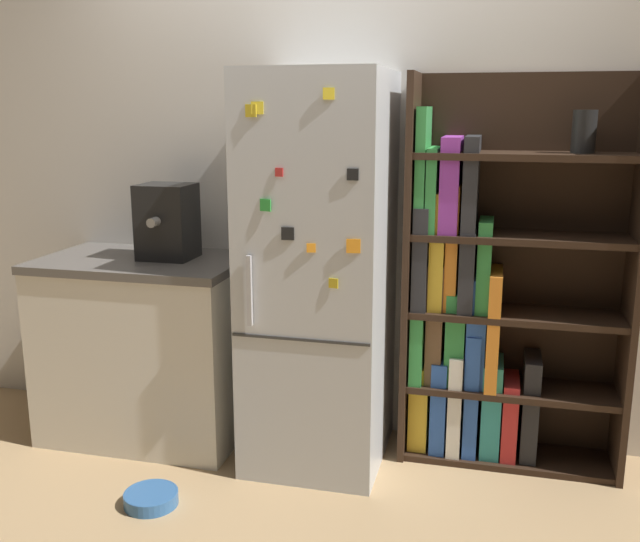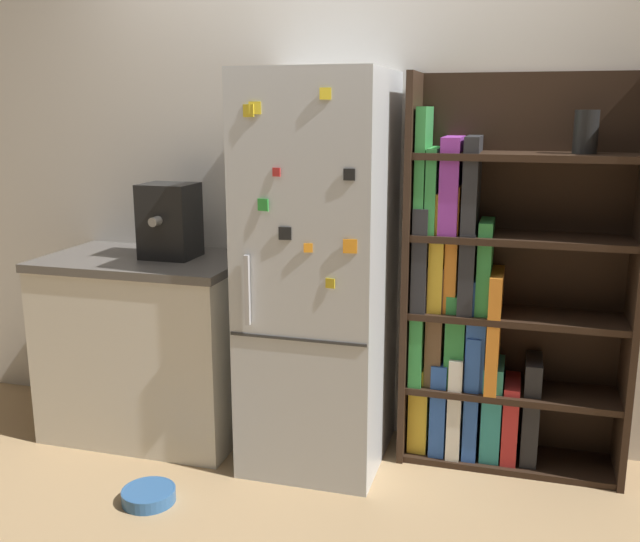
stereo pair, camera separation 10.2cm
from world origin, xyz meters
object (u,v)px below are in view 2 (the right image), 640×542
at_px(bookshelf, 486,303).
at_px(pet_bowl, 149,495).
at_px(refrigerator, 319,273).
at_px(espresso_machine, 170,221).

relative_size(bookshelf, pet_bowl, 7.84).
bearing_deg(bookshelf, refrigerator, -165.24).
relative_size(refrigerator, pet_bowl, 7.87).
xyz_separation_m(bookshelf, espresso_machine, (-1.51, -0.14, 0.34)).
bearing_deg(refrigerator, pet_bowl, -132.89).
bearing_deg(bookshelf, espresso_machine, -174.65).
height_order(refrigerator, espresso_machine, refrigerator).
bearing_deg(pet_bowl, refrigerator, 47.11).
height_order(espresso_machine, pet_bowl, espresso_machine).
xyz_separation_m(refrigerator, bookshelf, (0.74, 0.19, -0.14)).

